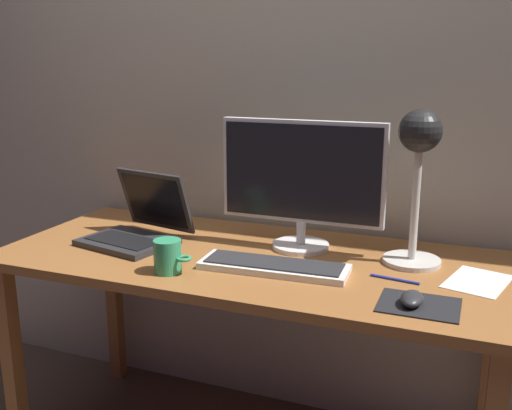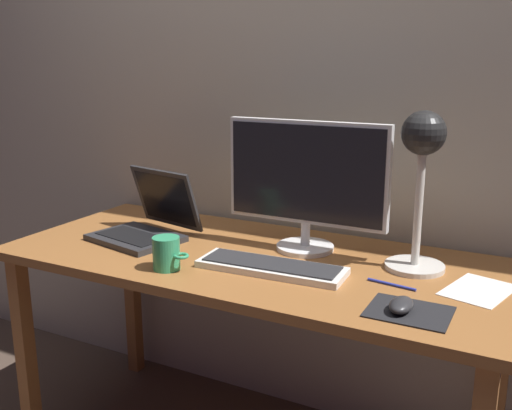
{
  "view_description": "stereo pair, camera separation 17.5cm",
  "coord_description": "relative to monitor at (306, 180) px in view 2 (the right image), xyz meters",
  "views": [
    {
      "loc": [
        0.66,
        -1.63,
        1.35
      ],
      "look_at": [
        0.04,
        -0.05,
        0.92
      ],
      "focal_mm": 41.07,
      "sensor_mm": 36.0,
      "label": 1
    },
    {
      "loc": [
        0.82,
        -1.56,
        1.35
      ],
      "look_at": [
        0.04,
        -0.05,
        0.92
      ],
      "focal_mm": 41.07,
      "sensor_mm": 36.0,
      "label": 2
    }
  ],
  "objects": [
    {
      "name": "keyboard_main",
      "position": [
        -0.01,
        -0.23,
        -0.22
      ],
      "size": [
        0.45,
        0.16,
        0.03
      ],
      "color": "silver",
      "rests_on": "desk"
    },
    {
      "name": "paper_sheet_by_keyboard",
      "position": [
        0.55,
        -0.11,
        -0.23
      ],
      "size": [
        0.2,
        0.24,
        0.0
      ],
      "primitive_type": "cube",
      "rotation": [
        0.0,
        0.0,
        -0.26
      ],
      "color": "white",
      "rests_on": "desk"
    },
    {
      "name": "coffee_mug",
      "position": [
        -0.29,
        -0.36,
        -0.18
      ],
      "size": [
        0.12,
        0.08,
        0.1
      ],
      "color": "#339966",
      "rests_on": "desk"
    },
    {
      "name": "desk",
      "position": [
        -0.12,
        -0.13,
        -0.31
      ],
      "size": [
        1.6,
        0.7,
        0.74
      ],
      "color": "#935B2D",
      "rests_on": "ground"
    },
    {
      "name": "monitor",
      "position": [
        0.0,
        0.0,
        0.0
      ],
      "size": [
        0.54,
        0.19,
        0.42
      ],
      "color": "silver",
      "rests_on": "desk"
    },
    {
      "name": "mouse",
      "position": [
        0.4,
        -0.34,
        -0.21
      ],
      "size": [
        0.06,
        0.1,
        0.03
      ],
      "primitive_type": "ellipsoid",
      "color": "#28282B",
      "rests_on": "mousepad"
    },
    {
      "name": "mousepad",
      "position": [
        0.42,
        -0.33,
        -0.23
      ],
      "size": [
        0.2,
        0.16,
        0.0
      ],
      "primitive_type": "cube",
      "color": "black",
      "rests_on": "desk"
    },
    {
      "name": "desk_lamp",
      "position": [
        0.36,
        -0.02,
        0.09
      ],
      "size": [
        0.18,
        0.18,
        0.47
      ],
      "color": "beige",
      "rests_on": "desk"
    },
    {
      "name": "laptop",
      "position": [
        -0.54,
        -0.11,
        -0.17
      ],
      "size": [
        0.35,
        0.35,
        0.23
      ],
      "color": "#28282B",
      "rests_on": "desk"
    },
    {
      "name": "back_wall",
      "position": [
        -0.12,
        0.27,
        0.33
      ],
      "size": [
        4.8,
        0.06,
        2.6
      ],
      "primitive_type": "cube",
      "color": "#B2A893",
      "rests_on": "ground"
    },
    {
      "name": "pen",
      "position": [
        0.33,
        -0.18,
        -0.23
      ],
      "size": [
        0.14,
        0.03,
        0.01
      ],
      "primitive_type": "cylinder",
      "rotation": [
        0.0,
        1.57,
        -0.15
      ],
      "color": "#2633A5",
      "rests_on": "desk"
    }
  ]
}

